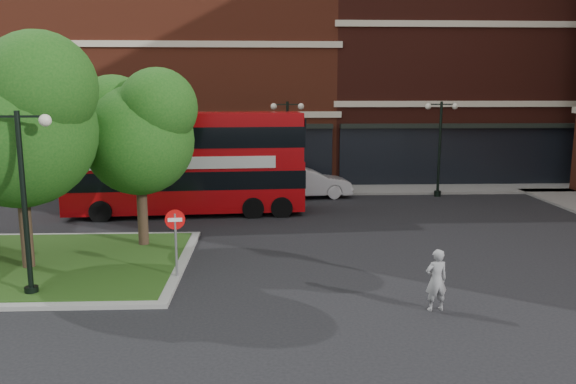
{
  "coord_description": "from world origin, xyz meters",
  "views": [
    {
      "loc": [
        0.81,
        -14.5,
        5.45
      ],
      "look_at": [
        1.63,
        4.91,
        2.0
      ],
      "focal_mm": 35.0,
      "sensor_mm": 36.0,
      "label": 1
    }
  ],
  "objects_px": {
    "woman": "(436,280)",
    "bus": "(186,156)",
    "car_silver": "(240,179)",
    "car_white": "(306,183)"
  },
  "relations": [
    {
      "from": "woman",
      "to": "bus",
      "type": "bearing_deg",
      "value": -66.57
    },
    {
      "from": "bus",
      "to": "woman",
      "type": "bearing_deg",
      "value": -60.52
    },
    {
      "from": "car_silver",
      "to": "car_white",
      "type": "distance_m",
      "value": 3.85
    },
    {
      "from": "bus",
      "to": "car_white",
      "type": "distance_m",
      "value": 7.13
    },
    {
      "from": "bus",
      "to": "car_white",
      "type": "xyz_separation_m",
      "value": [
        5.73,
        3.83,
        -1.86
      ]
    },
    {
      "from": "bus",
      "to": "car_silver",
      "type": "height_order",
      "value": "bus"
    },
    {
      "from": "woman",
      "to": "car_silver",
      "type": "height_order",
      "value": "woman"
    },
    {
      "from": "woman",
      "to": "car_white",
      "type": "relative_size",
      "value": 0.34
    },
    {
      "from": "woman",
      "to": "car_white",
      "type": "xyz_separation_m",
      "value": [
        -2.11,
        15.66,
        -0.03
      ]
    },
    {
      "from": "car_silver",
      "to": "car_white",
      "type": "height_order",
      "value": "car_white"
    }
  ]
}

